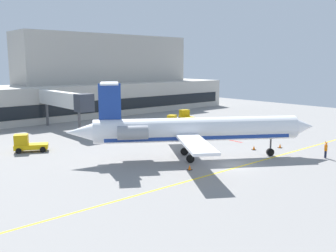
% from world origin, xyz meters
% --- Properties ---
extents(ground, '(120.00, 120.00, 0.11)m').
position_xyz_m(ground, '(0.00, 0.00, -0.05)').
color(ground, gray).
extents(terminal_building, '(77.02, 14.93, 17.17)m').
position_xyz_m(terminal_building, '(8.00, 47.96, 6.45)').
color(terminal_building, '#B7B2A8').
rests_on(terminal_building, ground).
extents(jet_bridge_west, '(2.40, 16.11, 6.46)m').
position_xyz_m(jet_bridge_west, '(-4.48, 31.25, 5.06)').
color(jet_bridge_west, silver).
rests_on(jet_bridge_west, ground).
extents(regional_jet, '(25.83, 19.06, 8.89)m').
position_xyz_m(regional_jet, '(-1.44, 4.95, 3.43)').
color(regional_jet, white).
rests_on(regional_jet, ground).
extents(baggage_tug, '(2.75, 3.39, 2.09)m').
position_xyz_m(baggage_tug, '(17.83, 26.51, 0.95)').
color(baggage_tug, '#E5B20C').
rests_on(baggage_tug, ground).
extents(pushback_tractor, '(4.32, 3.24, 2.24)m').
position_xyz_m(pushback_tractor, '(-14.69, 20.90, 1.01)').
color(pushback_tractor, '#E5B20C').
rests_on(pushback_tractor, ground).
extents(belt_loader, '(3.90, 3.01, 2.15)m').
position_xyz_m(belt_loader, '(11.48, 22.97, 0.97)').
color(belt_loader, '#E5B20C').
rests_on(belt_loader, ground).
extents(marshaller, '(0.62, 0.68, 1.97)m').
position_xyz_m(marshaller, '(10.50, -4.99, 1.01)').
color(marshaller, '#191E33').
rests_on(marshaller, ground).
extents(safety_cone_alpha, '(0.47, 0.47, 0.55)m').
position_xyz_m(safety_cone_alpha, '(11.18, 1.51, 0.25)').
color(safety_cone_alpha, orange).
rests_on(safety_cone_alpha, ground).
extents(safety_cone_bravo, '(0.47, 0.47, 0.55)m').
position_xyz_m(safety_cone_bravo, '(-4.96, 1.81, 0.25)').
color(safety_cone_bravo, orange).
rests_on(safety_cone_bravo, ground).
extents(safety_cone_charlie, '(0.47, 0.47, 0.55)m').
position_xyz_m(safety_cone_charlie, '(7.66, 3.06, 0.25)').
color(safety_cone_charlie, orange).
rests_on(safety_cone_charlie, ground).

